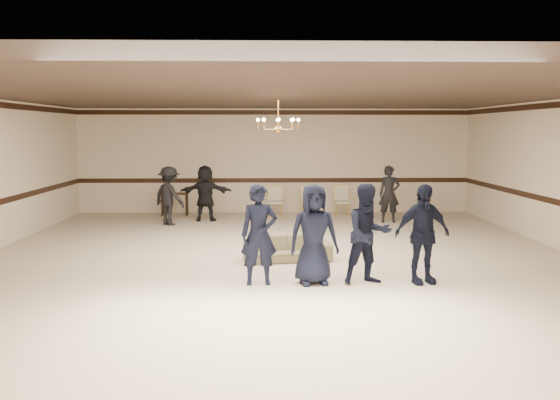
% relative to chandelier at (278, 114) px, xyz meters
% --- Properties ---
extents(room, '(12.01, 14.01, 3.21)m').
position_rel_chandelier_xyz_m(room, '(0.00, -1.00, -1.28)').
color(room, beige).
rests_on(room, ground).
extents(chair_rail, '(12.00, 0.02, 0.14)m').
position_rel_chandelier_xyz_m(chair_rail, '(0.00, 5.99, -1.88)').
color(chair_rail, black).
rests_on(chair_rail, wall_back).
extents(crown_molding, '(12.00, 0.02, 0.14)m').
position_rel_chandelier_xyz_m(crown_molding, '(0.00, 5.99, 0.21)').
color(crown_molding, black).
rests_on(crown_molding, wall_back).
extents(chandelier, '(0.94, 0.94, 0.89)m').
position_rel_chandelier_xyz_m(chandelier, '(0.00, 0.00, 0.00)').
color(chandelier, gold).
rests_on(chandelier, ceiling).
extents(boy_a, '(0.64, 0.45, 1.66)m').
position_rel_chandelier_xyz_m(boy_a, '(-0.38, -2.84, -2.04)').
color(boy_a, black).
rests_on(boy_a, floor).
extents(boy_b, '(0.89, 0.65, 1.66)m').
position_rel_chandelier_xyz_m(boy_b, '(0.52, -2.84, -2.04)').
color(boy_b, black).
rests_on(boy_b, floor).
extents(boy_c, '(0.94, 0.81, 1.66)m').
position_rel_chandelier_xyz_m(boy_c, '(1.42, -2.84, -2.04)').
color(boy_c, black).
rests_on(boy_c, floor).
extents(boy_d, '(1.04, 0.62, 1.66)m').
position_rel_chandelier_xyz_m(boy_d, '(2.32, -2.84, -2.04)').
color(boy_d, black).
rests_on(boy_d, floor).
extents(settee, '(1.76, 0.88, 0.49)m').
position_rel_chandelier_xyz_m(settee, '(0.15, -1.03, -2.63)').
color(settee, '#786E50').
rests_on(settee, floor).
extents(adult_left, '(1.16, 1.09, 1.57)m').
position_rel_chandelier_xyz_m(adult_left, '(-2.85, 3.55, -2.09)').
color(adult_left, black).
rests_on(adult_left, floor).
extents(adult_mid, '(1.46, 0.47, 1.57)m').
position_rel_chandelier_xyz_m(adult_mid, '(-1.95, 4.25, -2.09)').
color(adult_mid, black).
rests_on(adult_mid, floor).
extents(adult_right, '(0.60, 0.42, 1.57)m').
position_rel_chandelier_xyz_m(adult_right, '(3.15, 3.85, -2.09)').
color(adult_right, black).
rests_on(adult_right, floor).
extents(banquet_chair_left, '(0.42, 0.42, 0.85)m').
position_rel_chandelier_xyz_m(banquet_chair_left, '(0.03, 5.19, -2.45)').
color(banquet_chair_left, beige).
rests_on(banquet_chair_left, floor).
extents(banquet_chair_mid, '(0.42, 0.42, 0.85)m').
position_rel_chandelier_xyz_m(banquet_chair_mid, '(1.03, 5.19, -2.45)').
color(banquet_chair_mid, beige).
rests_on(banquet_chair_mid, floor).
extents(banquet_chair_right, '(0.43, 0.43, 0.85)m').
position_rel_chandelier_xyz_m(banquet_chair_right, '(2.03, 5.19, -2.45)').
color(banquet_chair_right, beige).
rests_on(banquet_chair_right, floor).
extents(console_table, '(0.83, 0.39, 0.68)m').
position_rel_chandelier_xyz_m(console_table, '(-2.97, 5.39, -2.54)').
color(console_table, black).
rests_on(console_table, floor).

